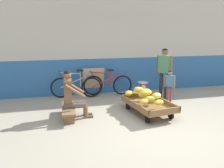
{
  "coord_description": "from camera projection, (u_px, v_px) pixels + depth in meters",
  "views": [
    {
      "loc": [
        -1.88,
        -4.08,
        2.04
      ],
      "look_at": [
        -0.57,
        1.32,
        0.75
      ],
      "focal_mm": 36.91,
      "sensor_mm": 36.0,
      "label": 1
    }
  ],
  "objects": [
    {
      "name": "ground_plane",
      "position": [
        154.0,
        132.0,
        4.75
      ],
      "size": [
        80.0,
        80.0,
        0.0
      ],
      "primitive_type": "plane",
      "color": "gray"
    },
    {
      "name": "back_wall",
      "position": [
        114.0,
        43.0,
        7.59
      ],
      "size": [
        16.0,
        0.3,
        3.28
      ],
      "color": "#2D609E",
      "rests_on": "ground"
    },
    {
      "name": "banana_cart",
      "position": [
        148.0,
        105.0,
        5.73
      ],
      "size": [
        1.05,
        1.55,
        0.36
      ],
      "color": "brown",
      "rests_on": "ground"
    },
    {
      "name": "banana_pile",
      "position": [
        146.0,
        95.0,
        5.79
      ],
      "size": [
        0.91,
        1.28,
        0.27
      ],
      "color": "gold",
      "rests_on": "banana_cart"
    },
    {
      "name": "low_bench",
      "position": [
        69.0,
        110.0,
        5.5
      ],
      "size": [
        0.35,
        1.11,
        0.27
      ],
      "color": "brown",
      "rests_on": "ground"
    },
    {
      "name": "vendor_seated",
      "position": [
        72.0,
        95.0,
        5.43
      ],
      "size": [
        0.69,
        0.5,
        1.14
      ],
      "color": "brown",
      "rests_on": "ground"
    },
    {
      "name": "plastic_crate",
      "position": [
        142.0,
        97.0,
        6.74
      ],
      "size": [
        0.36,
        0.28,
        0.3
      ],
      "color": "#234CA8",
      "rests_on": "ground"
    },
    {
      "name": "weighing_scale",
      "position": [
        143.0,
        87.0,
        6.67
      ],
      "size": [
        0.3,
        0.3,
        0.29
      ],
      "color": "#28282D",
      "rests_on": "plastic_crate"
    },
    {
      "name": "bicycle_near_left",
      "position": [
        77.0,
        86.0,
        7.25
      ],
      "size": [
        1.66,
        0.48,
        0.86
      ],
      "color": "black",
      "rests_on": "ground"
    },
    {
      "name": "bicycle_far_left",
      "position": [
        107.0,
        85.0,
        7.3
      ],
      "size": [
        1.66,
        0.48,
        0.86
      ],
      "color": "black",
      "rests_on": "ground"
    },
    {
      "name": "sign_board",
      "position": [
        93.0,
        81.0,
        7.51
      ],
      "size": [
        0.7,
        0.24,
        0.88
      ],
      "color": "#C6B289",
      "rests_on": "ground"
    },
    {
      "name": "customer_adult",
      "position": [
        164.0,
        68.0,
        6.91
      ],
      "size": [
        0.36,
        0.39,
        1.53
      ],
      "color": "#232328",
      "rests_on": "ground"
    },
    {
      "name": "customer_child",
      "position": [
        170.0,
        83.0,
        6.56
      ],
      "size": [
        0.26,
        0.21,
        0.94
      ],
      "color": "brown",
      "rests_on": "ground"
    }
  ]
}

